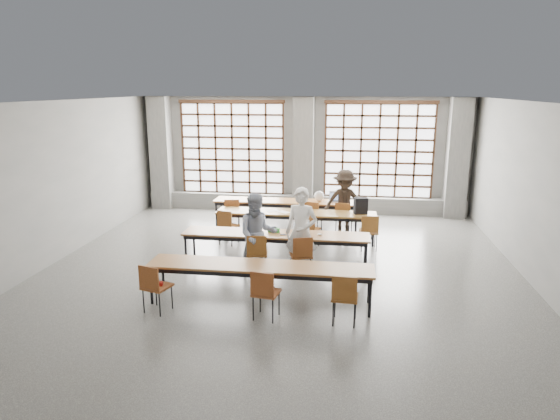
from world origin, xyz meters
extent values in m
plane|color=#494946|center=(0.00, 0.00, 0.00)|extent=(11.00, 11.00, 0.00)
plane|color=silver|center=(0.00, 0.00, 3.50)|extent=(11.00, 11.00, 0.00)
plane|color=slate|center=(0.00, 5.50, 1.75)|extent=(10.00, 0.00, 10.00)
plane|color=slate|center=(0.00, -5.50, 1.75)|extent=(10.00, 0.00, 10.00)
plane|color=slate|center=(-5.00, 0.00, 1.75)|extent=(0.00, 11.00, 11.00)
plane|color=slate|center=(5.00, 0.00, 1.75)|extent=(0.00, 11.00, 11.00)
cube|color=#585856|center=(-4.50, 5.22, 1.75)|extent=(0.60, 0.55, 3.50)
cube|color=#585856|center=(0.00, 5.22, 1.75)|extent=(0.60, 0.55, 3.50)
cube|color=#585856|center=(4.50, 5.22, 1.75)|extent=(0.60, 0.55, 3.50)
cube|color=white|center=(-2.25, 5.48, 1.90)|extent=(3.20, 0.02, 2.80)
cube|color=black|center=(-2.25, 5.40, 1.90)|extent=(3.20, 0.05, 2.80)
cube|color=black|center=(-2.25, 5.40, 0.45)|extent=(3.32, 0.07, 0.10)
cube|color=black|center=(-2.25, 5.40, 3.35)|extent=(3.32, 0.07, 0.10)
cube|color=white|center=(2.25, 5.48, 1.90)|extent=(3.20, 0.02, 2.80)
cube|color=black|center=(2.25, 5.40, 1.90)|extent=(3.20, 0.05, 2.80)
cube|color=black|center=(2.25, 5.40, 0.45)|extent=(3.32, 0.07, 0.10)
cube|color=black|center=(2.25, 5.40, 3.35)|extent=(3.32, 0.07, 0.10)
cube|color=#585856|center=(0.00, 5.30, 0.25)|extent=(9.80, 0.35, 0.50)
cube|color=brown|center=(-0.30, 3.51, 0.71)|extent=(4.00, 0.70, 0.04)
cube|color=black|center=(-0.30, 3.51, 0.65)|extent=(3.90, 0.64, 0.08)
cylinder|color=black|center=(-2.22, 3.22, 0.34)|extent=(0.05, 0.05, 0.69)
cylinder|color=black|center=(-2.22, 3.80, 0.34)|extent=(0.05, 0.05, 0.69)
cylinder|color=black|center=(1.62, 3.22, 0.34)|extent=(0.05, 0.05, 0.69)
cylinder|color=black|center=(1.62, 3.80, 0.34)|extent=(0.05, 0.05, 0.69)
cube|color=brown|center=(0.10, 2.26, 0.71)|extent=(4.00, 0.70, 0.04)
cube|color=black|center=(0.10, 2.26, 0.65)|extent=(3.90, 0.64, 0.08)
cylinder|color=black|center=(-1.82, 1.97, 0.34)|extent=(0.05, 0.05, 0.69)
cylinder|color=black|center=(-1.82, 2.55, 0.34)|extent=(0.05, 0.05, 0.69)
cylinder|color=black|center=(2.02, 1.97, 0.34)|extent=(0.05, 0.05, 0.69)
cylinder|color=black|center=(2.02, 2.55, 0.34)|extent=(0.05, 0.05, 0.69)
cube|color=brown|center=(-0.13, 0.34, 0.71)|extent=(4.00, 0.70, 0.04)
cube|color=black|center=(-0.13, 0.34, 0.65)|extent=(3.90, 0.64, 0.08)
cylinder|color=black|center=(-2.05, 0.05, 0.34)|extent=(0.05, 0.05, 0.69)
cylinder|color=black|center=(-2.05, 0.63, 0.34)|extent=(0.05, 0.05, 0.69)
cylinder|color=black|center=(1.79, 0.05, 0.34)|extent=(0.05, 0.05, 0.69)
cylinder|color=black|center=(1.79, 0.63, 0.34)|extent=(0.05, 0.05, 0.69)
cube|color=brown|center=(-0.12, -1.64, 0.71)|extent=(4.00, 0.70, 0.04)
cube|color=black|center=(-0.12, -1.64, 0.65)|extent=(3.90, 0.64, 0.08)
cylinder|color=black|center=(-2.04, -1.93, 0.34)|extent=(0.05, 0.05, 0.69)
cylinder|color=black|center=(-2.04, -1.35, 0.34)|extent=(0.05, 0.05, 0.69)
cylinder|color=black|center=(1.80, -1.93, 0.34)|extent=(0.05, 0.05, 0.69)
cylinder|color=black|center=(1.80, -1.35, 0.34)|extent=(0.05, 0.05, 0.69)
cube|color=maroon|center=(-1.70, 2.96, 0.45)|extent=(0.49, 0.49, 0.04)
cube|color=maroon|center=(-1.67, 2.76, 0.68)|extent=(0.40, 0.10, 0.40)
cylinder|color=black|center=(-1.70, 2.96, 0.23)|extent=(0.02, 0.02, 0.45)
cube|color=brown|center=(0.50, 2.96, 0.45)|extent=(0.51, 0.51, 0.04)
cube|color=brown|center=(0.45, 2.77, 0.68)|extent=(0.39, 0.13, 0.40)
cylinder|color=black|center=(0.50, 2.96, 0.23)|extent=(0.02, 0.02, 0.45)
cube|color=brown|center=(1.30, 2.96, 0.45)|extent=(0.50, 0.50, 0.04)
cube|color=brown|center=(1.26, 2.76, 0.68)|extent=(0.40, 0.11, 0.40)
cylinder|color=black|center=(1.30, 2.96, 0.23)|extent=(0.02, 0.02, 0.45)
cube|color=maroon|center=(-1.50, 1.71, 0.45)|extent=(0.52, 0.52, 0.04)
cube|color=maroon|center=(-1.56, 1.52, 0.68)|extent=(0.39, 0.14, 0.40)
cylinder|color=black|center=(-1.50, 1.71, 0.23)|extent=(0.02, 0.02, 0.45)
cube|color=brown|center=(0.50, 1.71, 0.45)|extent=(0.52, 0.52, 0.04)
cube|color=brown|center=(0.44, 1.52, 0.68)|extent=(0.39, 0.14, 0.40)
cylinder|color=black|center=(0.50, 1.71, 0.23)|extent=(0.02, 0.02, 0.45)
cube|color=brown|center=(1.90, 1.71, 0.45)|extent=(0.45, 0.45, 0.04)
cube|color=brown|center=(1.91, 1.51, 0.68)|extent=(0.40, 0.05, 0.40)
cylinder|color=black|center=(1.90, 1.71, 0.23)|extent=(0.02, 0.02, 0.45)
cube|color=brown|center=(-0.43, -0.21, 0.45)|extent=(0.47, 0.47, 0.04)
cube|color=brown|center=(-0.41, -0.41, 0.68)|extent=(0.40, 0.08, 0.40)
cylinder|color=black|center=(-0.43, -0.21, 0.23)|extent=(0.02, 0.02, 0.45)
cube|color=maroon|center=(0.47, -0.21, 0.45)|extent=(0.53, 0.53, 0.04)
cube|color=maroon|center=(0.53, -0.40, 0.68)|extent=(0.39, 0.15, 0.40)
cylinder|color=black|center=(0.47, -0.21, 0.23)|extent=(0.02, 0.02, 0.45)
cube|color=brown|center=(-1.82, -2.19, 0.45)|extent=(0.52, 0.52, 0.04)
cube|color=brown|center=(-1.87, -2.38, 0.68)|extent=(0.39, 0.14, 0.40)
cylinder|color=black|center=(-1.82, -2.19, 0.23)|extent=(0.02, 0.02, 0.45)
cube|color=brown|center=(0.08, -2.19, 0.45)|extent=(0.49, 0.49, 0.04)
cube|color=brown|center=(0.05, -2.38, 0.68)|extent=(0.40, 0.10, 0.40)
cylinder|color=black|center=(0.08, -2.19, 0.23)|extent=(0.02, 0.02, 0.45)
cube|color=brown|center=(1.38, -2.19, 0.45)|extent=(0.44, 0.44, 0.04)
cube|color=brown|center=(1.37, -2.39, 0.68)|extent=(0.40, 0.05, 0.40)
cylinder|color=black|center=(1.38, -2.19, 0.23)|extent=(0.02, 0.02, 0.45)
imported|color=white|center=(0.47, -0.16, 0.92)|extent=(0.75, 0.58, 1.84)
imported|color=#19274B|center=(-0.43, -0.16, 0.85)|extent=(0.97, 0.84, 1.70)
imported|color=black|center=(1.30, 3.01, 0.85)|extent=(1.19, 0.81, 1.70)
cube|color=silver|center=(0.42, 0.39, 0.74)|extent=(0.39, 0.31, 0.02)
cube|color=black|center=(0.42, 0.38, 0.75)|extent=(0.32, 0.22, 0.00)
cube|color=silver|center=(0.40, 0.53, 0.86)|extent=(0.37, 0.12, 0.26)
cube|color=#93C4FF|center=(0.40, 0.52, 0.83)|extent=(0.31, 0.09, 0.21)
cube|color=#B2B2B7|center=(1.05, 3.56, 0.74)|extent=(0.36, 0.26, 0.02)
cube|color=black|center=(1.05, 3.55, 0.75)|extent=(0.30, 0.18, 0.00)
cube|color=#B2B2B7|center=(1.05, 3.70, 0.86)|extent=(0.36, 0.07, 0.26)
cube|color=#8EB1F5|center=(1.05, 3.69, 0.83)|extent=(0.31, 0.05, 0.21)
ellipsoid|color=white|center=(0.82, 0.32, 0.75)|extent=(0.12, 0.10, 0.04)
cube|color=#2C872F|center=(-0.18, 0.42, 0.78)|extent=(0.26, 0.12, 0.09)
cube|color=black|center=(0.05, 0.24, 0.74)|extent=(0.14, 0.09, 0.01)
cube|color=white|center=(-0.50, 2.31, 0.73)|extent=(0.36, 0.34, 0.00)
cube|color=white|center=(-0.20, 2.21, 0.73)|extent=(0.36, 0.34, 0.00)
cube|color=silver|center=(0.20, 2.26, 0.73)|extent=(0.30, 0.22, 0.00)
cube|color=black|center=(1.70, 2.31, 0.93)|extent=(0.36, 0.28, 0.40)
ellipsoid|color=white|center=(0.60, 3.56, 0.87)|extent=(0.31, 0.28, 0.29)
cube|color=maroon|center=(-1.82, -2.19, 0.50)|extent=(0.21, 0.11, 0.06)
camera|label=1|loc=(1.38, -9.80, 3.78)|focal=32.00mm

